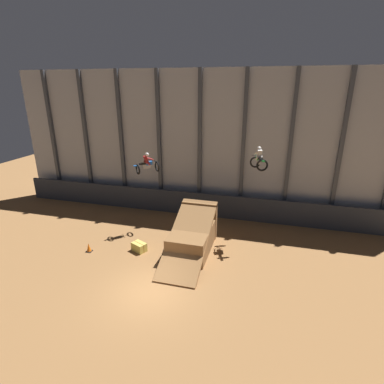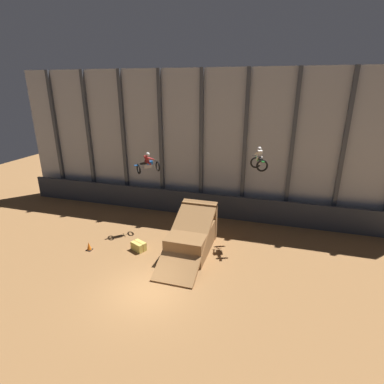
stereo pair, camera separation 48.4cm
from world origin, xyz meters
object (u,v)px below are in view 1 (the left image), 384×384
Objects in this scene: dirt_ramp at (193,235)px; rider_bike_right_air at (259,160)px; traffic_cone_near_ramp at (89,248)px; hay_bale_trackside at (139,247)px; rider_bike_left_air at (147,165)px.

dirt_ramp is 3.42× the size of rider_bike_right_air.
dirt_ramp reaches higher than traffic_cone_near_ramp.
hay_bale_trackside is at bearing -174.96° from rider_bike_right_air.
rider_bike_right_air is at bearing 29.06° from dirt_ramp.
rider_bike_left_air is 2.77× the size of traffic_cone_near_ramp.
rider_bike_left_air is (-3.78, 1.90, 3.98)m from dirt_ramp.
dirt_ramp is 5.81m from rider_bike_left_air.
rider_bike_right_air reaches higher than hay_bale_trackside.
traffic_cone_near_ramp is (-6.32, -2.16, -0.63)m from dirt_ramp.
dirt_ramp is 6.71m from traffic_cone_near_ramp.
rider_bike_left_air is at bearing 153.40° from dirt_ramp.
rider_bike_right_air is (3.70, 2.05, 4.74)m from dirt_ramp.
rider_bike_left_air is 0.90× the size of rider_bike_right_air.
dirt_ramp is 5.70× the size of hay_bale_trackside.
rider_bike_right_air reaches higher than rider_bike_left_air.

